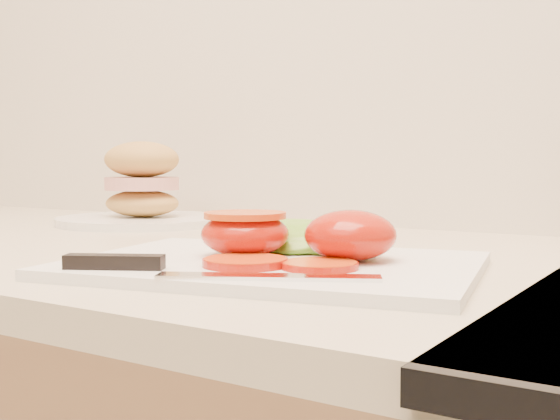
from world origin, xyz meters
The scene contains 9 objects.
cutting_board centered at (-0.05, 1.56, 0.94)m, with size 0.36×0.26×0.01m, color white.
tomato_half_dome centered at (0.01, 1.59, 0.96)m, with size 0.08×0.08×0.05m, color #B7230B.
tomato_half_cut centered at (-0.08, 1.56, 0.96)m, with size 0.08×0.08×0.04m.
tomato_slice_0 centered at (-0.05, 1.51, 0.94)m, with size 0.07×0.07×0.01m, color #D34B0D.
tomato_slice_1 centered at (0.02, 1.53, 0.94)m, with size 0.06×0.06×0.01m, color #D34B0D.
lettuce_leaf_0 centered at (-0.08, 1.63, 0.95)m, with size 0.14×0.09×0.03m, color #6BBC31.
lettuce_leaf_1 centered at (-0.03, 1.64, 0.95)m, with size 0.11×0.08×0.02m, color #6BBC31.
knife centered at (-0.08, 1.45, 0.94)m, with size 0.26×0.11×0.01m.
sandwich_plate centered at (-0.48, 1.84, 0.98)m, with size 0.27×0.27×0.13m.
Camera 1 is at (0.30, 1.03, 1.03)m, focal length 45.00 mm.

